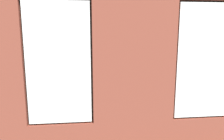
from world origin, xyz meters
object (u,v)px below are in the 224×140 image
(potted_plant_corner_near_left, at_px, (175,64))
(papasan_chair, at_px, (109,77))
(couch_left, at_px, (204,95))
(cup_ceramic, at_px, (85,90))
(potted_plant_between_couches, at_px, (193,103))
(couch_by_window, at_px, (124,124))
(tv_flatscreen, at_px, (6,76))
(coffee_table, at_px, (102,92))
(candle_jar, at_px, (95,88))
(potted_plant_mid_room_small, at_px, (144,85))
(remote_black, at_px, (106,91))
(media_console, at_px, (8,101))
(table_plant_small, at_px, (115,84))

(potted_plant_corner_near_left, bearing_deg, papasan_chair, 5.76)
(couch_left, relative_size, cup_ceramic, 20.19)
(couch_left, height_order, potted_plant_between_couches, potted_plant_between_couches)
(couch_left, bearing_deg, couch_by_window, -55.90)
(couch_by_window, relative_size, tv_flatscreen, 1.76)
(couch_left, bearing_deg, coffee_table, -99.28)
(candle_jar, xyz_separation_m, potted_plant_between_couches, (-1.97, 2.27, 0.22))
(tv_flatscreen, relative_size, potted_plant_mid_room_small, 2.26)
(couch_by_window, distance_m, coffee_table, 2.25)
(candle_jar, height_order, potted_plant_mid_room_small, candle_jar)
(potted_plant_between_couches, bearing_deg, remote_black, -51.43)
(candle_jar, bearing_deg, coffee_table, 155.63)
(candle_jar, bearing_deg, cup_ceramic, 35.45)
(media_console, distance_m, tv_flatscreen, 0.69)
(couch_by_window, distance_m, table_plant_small, 2.37)
(coffee_table, relative_size, cup_ceramic, 16.42)
(potted_plant_between_couches, bearing_deg, couch_left, -125.89)
(remote_black, xyz_separation_m, tv_flatscreen, (2.66, 0.30, 0.56))
(couch_left, bearing_deg, cup_ceramic, -96.00)
(coffee_table, bearing_deg, couch_by_window, 98.11)
(potted_plant_corner_near_left, bearing_deg, couch_by_window, 56.87)
(coffee_table, distance_m, remote_black, 0.17)
(couch_by_window, distance_m, media_console, 3.38)
(coffee_table, xyz_separation_m, potted_plant_between_couches, (-1.77, 2.18, 0.33))
(candle_jar, distance_m, potted_plant_mid_room_small, 1.83)
(candle_jar, relative_size, table_plant_small, 0.48)
(coffee_table, xyz_separation_m, potted_plant_mid_room_small, (-1.49, -0.78, -0.03))
(coffee_table, bearing_deg, candle_jar, -24.37)
(candle_jar, relative_size, potted_plant_corner_near_left, 0.10)
(couch_by_window, relative_size, potted_plant_mid_room_small, 3.98)
(candle_jar, bearing_deg, potted_plant_corner_near_left, -149.68)
(coffee_table, xyz_separation_m, media_console, (2.54, 0.41, -0.07))
(tv_flatscreen, relative_size, papasan_chair, 1.14)
(media_console, distance_m, potted_plant_corner_near_left, 6.14)
(couch_by_window, height_order, cup_ceramic, couch_by_window)
(table_plant_small, height_order, potted_plant_between_couches, potted_plant_between_couches)
(couch_by_window, bearing_deg, remote_black, -84.65)
(candle_jar, height_order, tv_flatscreen, tv_flatscreen)
(tv_flatscreen, bearing_deg, media_console, 90.00)
(remote_black, relative_size, potted_plant_corner_near_left, 0.13)
(coffee_table, bearing_deg, potted_plant_mid_room_small, -152.50)
(couch_left, distance_m, coffee_table, 2.99)
(potted_plant_mid_room_small, height_order, potted_plant_between_couches, potted_plant_between_couches)
(couch_left, height_order, candle_jar, couch_left)
(coffee_table, distance_m, candle_jar, 0.24)
(coffee_table, height_order, candle_jar, candle_jar)
(remote_black, distance_m, media_console, 2.68)
(couch_left, relative_size, coffee_table, 1.23)
(papasan_chair, bearing_deg, candle_jar, 70.45)
(remote_black, bearing_deg, potted_plant_mid_room_small, 27.77)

